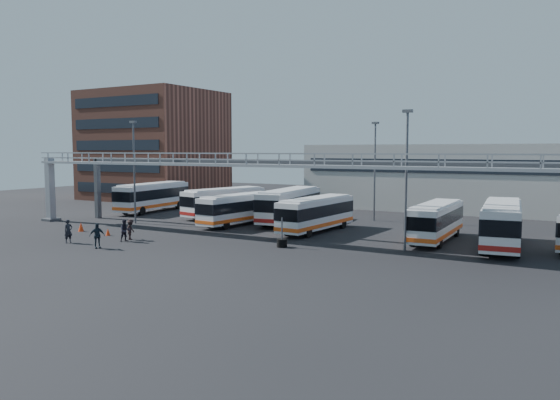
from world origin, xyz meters
The scene contains 21 objects.
ground centered at (0.00, 0.00, 0.00)m, with size 140.00×140.00×0.00m, color black.
gantry centered at (0.00, 5.87, 5.51)m, with size 51.40×5.15×7.10m.
apartment_building centered at (-34.00, 30.00, 8.00)m, with size 18.00×15.00×16.00m, color brown.
warehouse centered at (12.00, 38.00, 4.00)m, with size 42.00×14.00×8.00m, color #9E9E99.
light_pole_left centered at (-16.00, 8.00, 5.73)m, with size 0.70×0.35×10.21m.
light_pole_mid centered at (12.00, 7.00, 5.73)m, with size 0.70×0.35×10.21m.
light_pole_back centered at (4.00, 22.00, 5.73)m, with size 0.70×0.35×10.21m.
bus_0 centered at (-21.69, 16.55, 1.89)m, with size 3.82×11.49×3.42m.
bus_2 centered at (-11.32, 16.71, 1.75)m, with size 4.46×10.69×3.16m.
bus_3 centered at (-6.25, 12.24, 1.68)m, with size 3.26×10.16×3.03m.
bus_4 centered at (-2.72, 15.98, 1.90)m, with size 4.05×11.55×3.44m.
bus_5 centered at (2.32, 11.92, 1.73)m, with size 2.86×10.37×3.12m.
bus_7 centered at (12.89, 12.25, 1.71)m, with size 2.63×10.21×3.08m.
bus_8 centered at (17.92, 11.62, 1.90)m, with size 3.96×11.53×3.43m.
pedestrian_a centered at (-11.99, -3.22, 0.94)m, with size 0.68×0.45×1.87m, color black.
pedestrian_b centered at (-8.64, -0.45, 0.88)m, with size 0.85×0.67×1.76m, color black.
pedestrian_c centered at (-8.92, 0.41, 0.84)m, with size 1.08×0.62×1.68m, color black.
pedestrian_d centered at (-8.16, -3.72, 0.95)m, with size 1.11×0.46×1.89m, color #1B2731.
cone_left centered at (-16.20, 1.48, 0.40)m, with size 0.50×0.50×0.80m, color red.
cone_right centered at (-12.20, 0.98, 0.31)m, with size 0.39×0.39×0.62m, color red.
tire_stack centered at (3.54, 3.66, 0.38)m, with size 0.79×0.79×2.26m.
Camera 1 is at (23.97, -31.59, 7.31)m, focal length 35.00 mm.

